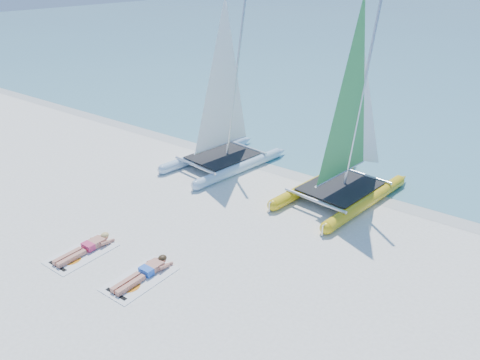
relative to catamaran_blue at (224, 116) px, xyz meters
The scene contains 8 objects.
ground 5.73m from the catamaran_blue, 54.73° to the right, with size 140.00×140.00×0.00m, color white.
wet_sand_strip 3.85m from the catamaran_blue, 19.64° to the left, with size 140.00×1.40×0.01m, color beige.
catamaran_blue is the anchor object (origin of this frame).
catamaran_yellow 5.01m from the catamaran_blue, ahead, with size 3.02×5.55×6.92m.
towel_a 7.52m from the catamaran_blue, 83.90° to the right, with size 1.00×1.85×0.02m, color white.
sunbather_a 7.31m from the catamaran_blue, 83.74° to the right, with size 0.37×1.73×0.26m.
towel_b 7.86m from the catamaran_blue, 67.59° to the right, with size 1.00×1.85×0.02m, color white.
sunbather_b 7.66m from the catamaran_blue, 67.03° to the right, with size 0.37×1.73×0.26m.
Camera 1 is at (7.59, -8.81, 7.27)m, focal length 35.00 mm.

